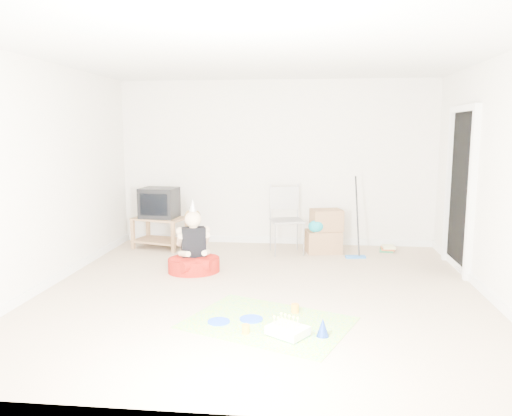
# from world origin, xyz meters

# --- Properties ---
(ground) EXTENTS (5.00, 5.00, 0.00)m
(ground) POSITION_xyz_m (0.00, 0.00, 0.00)
(ground) COLOR tan
(ground) RESTS_ON ground
(doorway_recess) EXTENTS (0.02, 0.90, 2.05)m
(doorway_recess) POSITION_xyz_m (2.48, 1.20, 1.02)
(doorway_recess) COLOR black
(doorway_recess) RESTS_ON ground
(tv_stand) EXTENTS (0.87, 0.67, 0.48)m
(tv_stand) POSITION_xyz_m (-1.77, 1.97, 0.28)
(tv_stand) COLOR olive
(tv_stand) RESTS_ON ground
(crt_tv) EXTENTS (0.57, 0.49, 0.46)m
(crt_tv) POSITION_xyz_m (-1.77, 1.97, 0.71)
(crt_tv) COLOR black
(crt_tv) RESTS_ON tv_stand
(folding_chair) EXTENTS (0.56, 0.54, 1.02)m
(folding_chair) POSITION_xyz_m (0.21, 1.83, 0.50)
(folding_chair) COLOR gray
(folding_chair) RESTS_ON ground
(cardboard_boxes) EXTENTS (0.59, 0.50, 0.64)m
(cardboard_boxes) POSITION_xyz_m (0.76, 1.97, 0.31)
(cardboard_boxes) COLOR #956D48
(cardboard_boxes) RESTS_ON ground
(floor_mop) EXTENTS (0.30, 0.39, 1.15)m
(floor_mop) POSITION_xyz_m (1.21, 1.66, 0.26)
(floor_mop) COLOR blue
(floor_mop) RESTS_ON ground
(book_pile) EXTENTS (0.24, 0.29, 0.09)m
(book_pile) POSITION_xyz_m (1.73, 2.13, 0.04)
(book_pile) COLOR #246E41
(book_pile) RESTS_ON ground
(seated_woman) EXTENTS (0.85, 0.85, 0.96)m
(seated_woman) POSITION_xyz_m (-0.94, 0.71, 0.21)
(seated_woman) COLOR #AD190F
(seated_woman) RESTS_ON ground
(party_mat) EXTENTS (1.78, 1.56, 0.01)m
(party_mat) POSITION_xyz_m (0.15, -0.93, 0.00)
(party_mat) COLOR #F13289
(party_mat) RESTS_ON ground
(birthday_cake) EXTENTS (0.41, 0.40, 0.15)m
(birthday_cake) POSITION_xyz_m (0.36, -1.21, 0.05)
(birthday_cake) COLOR white
(birthday_cake) RESTS_ON party_mat
(blue_plate_near) EXTENTS (0.23, 0.23, 0.01)m
(blue_plate_near) POSITION_xyz_m (-0.01, -0.87, 0.01)
(blue_plate_near) COLOR blue
(blue_plate_near) RESTS_ON party_mat
(blue_plate_far) EXTENTS (0.30, 0.30, 0.01)m
(blue_plate_far) POSITION_xyz_m (-0.31, -0.97, 0.01)
(blue_plate_far) COLOR blue
(blue_plate_far) RESTS_ON party_mat
(orange_cup_near) EXTENTS (0.09, 0.09, 0.09)m
(orange_cup_near) POSITION_xyz_m (0.40, -0.64, 0.05)
(orange_cup_near) COLOR orange
(orange_cup_near) RESTS_ON party_mat
(orange_cup_far) EXTENTS (0.10, 0.10, 0.08)m
(orange_cup_far) POSITION_xyz_m (-0.02, -1.20, 0.05)
(orange_cup_far) COLOR orange
(orange_cup_far) RESTS_ON party_mat
(blue_party_hat) EXTENTS (0.16, 0.16, 0.17)m
(blue_party_hat) POSITION_xyz_m (0.66, -1.20, 0.09)
(blue_party_hat) COLOR #193CB3
(blue_party_hat) RESTS_ON party_mat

